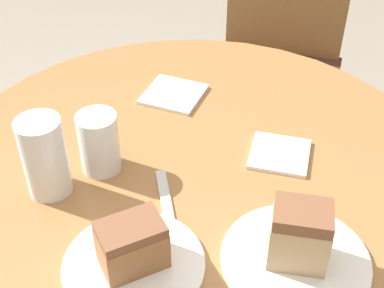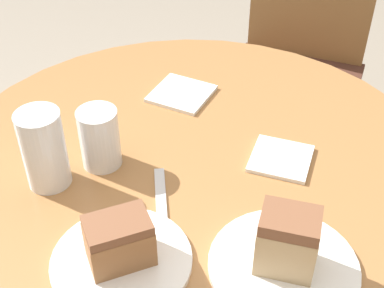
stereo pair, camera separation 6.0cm
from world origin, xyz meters
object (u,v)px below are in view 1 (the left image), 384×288
object	(u,v)px
cake_slice_far	(300,235)
chair	(275,58)
plate_far	(295,260)
plate_near	(134,265)
glass_water	(99,146)
glass_lemonade	(45,160)
cake_slice_near	(132,245)

from	to	relation	value
cake_slice_far	chair	bearing A→B (deg)	99.43
plate_far	plate_near	bearing A→B (deg)	-161.65
plate_far	cake_slice_far	bearing A→B (deg)	-45.00
plate_far	glass_water	distance (m)	0.39
cake_slice_far	glass_lemonade	xyz separation A→B (m)	(-0.43, 0.04, 0.00)
cake_slice_near	glass_water	bearing A→B (deg)	124.93
cake_slice_far	glass_lemonade	world-z (taller)	glass_lemonade
plate_near	cake_slice_near	size ratio (longest dim) A/B	1.89
plate_far	cake_slice_near	distance (m)	0.25
plate_far	glass_lemonade	world-z (taller)	glass_lemonade
chair	glass_water	world-z (taller)	chair
chair	plate_far	xyz separation A→B (m)	(0.17, -1.05, 0.25)
cake_slice_far	glass_lemonade	size ratio (longest dim) A/B	0.70
cake_slice_near	cake_slice_far	xyz separation A→B (m)	(0.23, 0.08, 0.01)
plate_far	cake_slice_far	world-z (taller)	cake_slice_far
cake_slice_near	plate_near	bearing A→B (deg)	180.00
cake_slice_near	cake_slice_far	bearing A→B (deg)	18.35
plate_near	cake_slice_far	xyz separation A→B (m)	(0.23, 0.08, 0.06)
cake_slice_near	glass_water	size ratio (longest dim) A/B	0.99
plate_far	cake_slice_far	xyz separation A→B (m)	(0.00, -0.00, 0.06)
chair	glass_lemonade	world-z (taller)	chair
glass_lemonade	cake_slice_near	bearing A→B (deg)	-30.83
cake_slice_near	glass_lemonade	distance (m)	0.23
chair	glass_lemonade	size ratio (longest dim) A/B	6.47
plate_far	cake_slice_near	bearing A→B (deg)	-161.65
chair	cake_slice_far	bearing A→B (deg)	-79.62
plate_near	glass_lemonade	xyz separation A→B (m)	(-0.20, 0.12, 0.06)
chair	cake_slice_far	distance (m)	1.11
plate_near	cake_slice_near	bearing A→B (deg)	0.00
chair	cake_slice_near	xyz separation A→B (m)	(-0.06, -1.13, 0.30)
chair	plate_far	distance (m)	1.10
chair	plate_near	distance (m)	1.16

